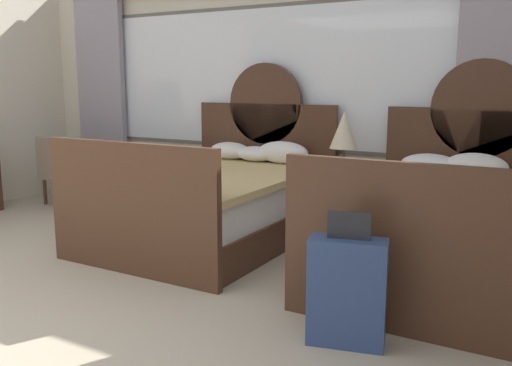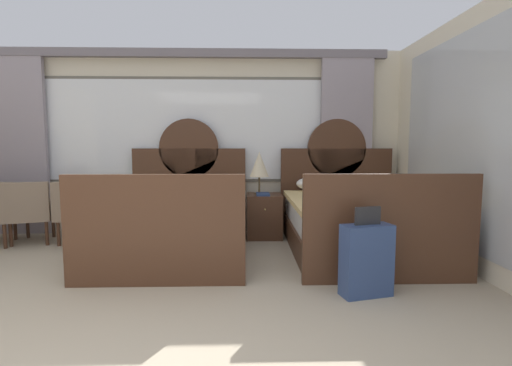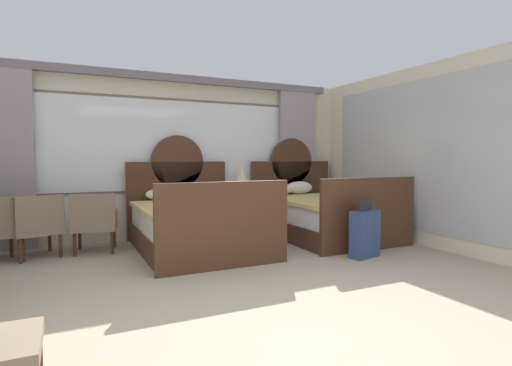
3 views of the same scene
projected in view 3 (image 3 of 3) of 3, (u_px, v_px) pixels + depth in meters
The scene contains 12 objects.
ground_plane at pixel (319, 341), 2.86m from camera, with size 24.00×24.00×0.00m, color tan.
wall_back_window at pixel (172, 152), 6.64m from camera, with size 6.40×0.22×2.70m.
wall_right_mirror at pixel (429, 156), 5.86m from camera, with size 0.08×4.90×2.70m.
bed_near_window at pixel (197, 223), 5.69m from camera, with size 1.66×2.22×1.69m.
bed_near_mirror at pixel (322, 214), 6.63m from camera, with size 1.66×2.22×1.69m.
nightstand_between_beds at pixel (246, 217), 6.80m from camera, with size 0.49×0.51×0.61m.
table_lamp_on_nightstand at pixel (242, 175), 6.74m from camera, with size 0.27×0.27×0.60m.
book_on_nightstand at pixel (247, 199), 6.69m from camera, with size 0.18×0.26×0.03m.
armchair_by_window_left at pixel (94, 220), 5.49m from camera, with size 0.65×0.65×0.83m.
armchair_by_window_centre at pixel (37, 224), 5.19m from camera, with size 0.72×0.72×0.83m.
armchair_by_window_right at pixel (0, 226), 5.01m from camera, with size 0.63×0.63×0.83m.
suitcase_on_floor at pixel (365, 234), 5.24m from camera, with size 0.47×0.29×0.78m.
Camera 3 is at (-1.62, -2.31, 1.31)m, focal length 27.88 mm.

